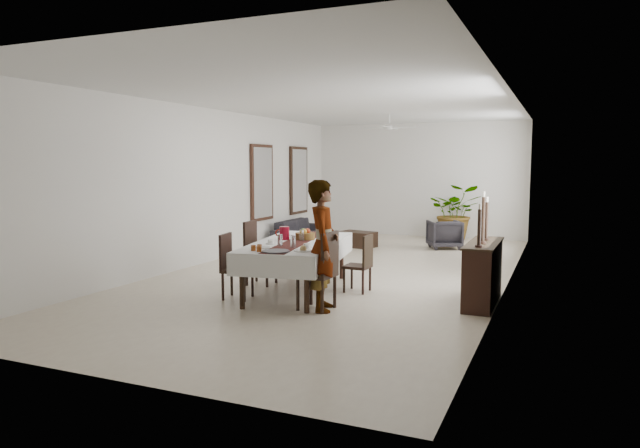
# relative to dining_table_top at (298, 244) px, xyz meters

# --- Properties ---
(floor) EXTENTS (6.00, 12.00, 0.00)m
(floor) POSITION_rel_dining_table_top_xyz_m (0.05, 1.90, -0.78)
(floor) COLOR beige
(floor) RESTS_ON ground
(ceiling) EXTENTS (6.00, 12.00, 0.02)m
(ceiling) POSITION_rel_dining_table_top_xyz_m (0.05, 1.90, 2.42)
(ceiling) COLOR silver
(ceiling) RESTS_ON wall_back
(wall_back) EXTENTS (6.00, 0.02, 3.20)m
(wall_back) POSITION_rel_dining_table_top_xyz_m (0.05, 7.90, 0.82)
(wall_back) COLOR white
(wall_back) RESTS_ON floor
(wall_front) EXTENTS (6.00, 0.02, 3.20)m
(wall_front) POSITION_rel_dining_table_top_xyz_m (0.05, -4.10, 0.82)
(wall_front) COLOR white
(wall_front) RESTS_ON floor
(wall_left) EXTENTS (0.02, 12.00, 3.20)m
(wall_left) POSITION_rel_dining_table_top_xyz_m (-2.95, 1.90, 0.82)
(wall_left) COLOR white
(wall_left) RESTS_ON floor
(wall_right) EXTENTS (0.02, 12.00, 3.20)m
(wall_right) POSITION_rel_dining_table_top_xyz_m (3.05, 1.90, 0.82)
(wall_right) COLOR white
(wall_right) RESTS_ON floor
(dining_table_top) EXTENTS (1.50, 2.73, 0.05)m
(dining_table_top) POSITION_rel_dining_table_top_xyz_m (0.00, 0.00, 0.00)
(dining_table_top) COLOR black
(dining_table_top) RESTS_ON table_leg_fl
(table_leg_fl) EXTENTS (0.09, 0.09, 0.75)m
(table_leg_fl) POSITION_rel_dining_table_top_xyz_m (-0.26, -1.29, -0.40)
(table_leg_fl) COLOR black
(table_leg_fl) RESTS_ON floor
(table_leg_fr) EXTENTS (0.09, 0.09, 0.75)m
(table_leg_fr) POSITION_rel_dining_table_top_xyz_m (0.67, -1.13, -0.40)
(table_leg_fr) COLOR black
(table_leg_fr) RESTS_ON floor
(table_leg_bl) EXTENTS (0.09, 0.09, 0.75)m
(table_leg_bl) POSITION_rel_dining_table_top_xyz_m (-0.67, 1.13, -0.40)
(table_leg_bl) COLOR black
(table_leg_bl) RESTS_ON floor
(table_leg_br) EXTENTS (0.09, 0.09, 0.75)m
(table_leg_br) POSITION_rel_dining_table_top_xyz_m (0.26, 1.29, -0.40)
(table_leg_br) COLOR black
(table_leg_br) RESTS_ON floor
(tablecloth_top) EXTENTS (1.72, 2.95, 0.01)m
(tablecloth_top) POSITION_rel_dining_table_top_xyz_m (0.00, 0.00, 0.03)
(tablecloth_top) COLOR silver
(tablecloth_top) RESTS_ON dining_table_top
(tablecloth_drape_left) EXTENTS (0.48, 2.74, 0.32)m
(tablecloth_drape_left) POSITION_rel_dining_table_top_xyz_m (-0.62, -0.11, -0.12)
(tablecloth_drape_left) COLOR white
(tablecloth_drape_left) RESTS_ON dining_table_top
(tablecloth_drape_right) EXTENTS (0.48, 2.74, 0.32)m
(tablecloth_drape_right) POSITION_rel_dining_table_top_xyz_m (0.62, 0.11, -0.12)
(tablecloth_drape_right) COLOR silver
(tablecloth_drape_right) RESTS_ON dining_table_top
(tablecloth_drape_near) EXTENTS (1.25, 0.22, 0.32)m
(tablecloth_drape_near) POSITION_rel_dining_table_top_xyz_m (0.23, -1.36, -0.12)
(tablecloth_drape_near) COLOR silver
(tablecloth_drape_near) RESTS_ON dining_table_top
(tablecloth_drape_far) EXTENTS (1.25, 0.22, 0.32)m
(tablecloth_drape_far) POSITION_rel_dining_table_top_xyz_m (-0.23, 1.36, -0.12)
(tablecloth_drape_far) COLOR white
(tablecloth_drape_far) RESTS_ON dining_table_top
(table_runner) EXTENTS (0.82, 2.72, 0.00)m
(table_runner) POSITION_rel_dining_table_top_xyz_m (-0.00, 0.00, 0.04)
(table_runner) COLOR #4F1B16
(table_runner) RESTS_ON tablecloth_top
(red_pitcher) EXTENTS (0.19, 0.19, 0.22)m
(red_pitcher) POSITION_rel_dining_table_top_xyz_m (-0.29, 0.11, 0.15)
(red_pitcher) COLOR maroon
(red_pitcher) RESTS_ON tablecloth_top
(pitcher_handle) EXTENTS (0.13, 0.04, 0.13)m
(pitcher_handle) POSITION_rel_dining_table_top_xyz_m (-0.38, 0.10, 0.15)
(pitcher_handle) COLOR maroon
(pitcher_handle) RESTS_ON red_pitcher
(wine_glass_near) EXTENTS (0.08, 0.08, 0.18)m
(wine_glass_near) POSITION_rel_dining_table_top_xyz_m (0.25, -0.67, 0.13)
(wine_glass_near) COLOR silver
(wine_glass_near) RESTS_ON tablecloth_top
(wine_glass_mid) EXTENTS (0.08, 0.08, 0.18)m
(wine_glass_mid) POSITION_rel_dining_table_top_xyz_m (-0.01, -0.60, 0.13)
(wine_glass_mid) COLOR silver
(wine_glass_mid) RESTS_ON tablecloth_top
(wine_glass_far) EXTENTS (0.08, 0.08, 0.18)m
(wine_glass_far) POSITION_rel_dining_table_top_xyz_m (0.04, 0.06, 0.13)
(wine_glass_far) COLOR white
(wine_glass_far) RESTS_ON tablecloth_top
(teacup_right) EXTENTS (0.10, 0.10, 0.06)m
(teacup_right) POSITION_rel_dining_table_top_xyz_m (0.43, -0.58, 0.07)
(teacup_right) COLOR silver
(teacup_right) RESTS_ON saucer_right
(saucer_right) EXTENTS (0.16, 0.16, 0.01)m
(saucer_right) POSITION_rel_dining_table_top_xyz_m (0.43, -0.58, 0.05)
(saucer_right) COLOR white
(saucer_right) RESTS_ON tablecloth_top
(teacup_left) EXTENTS (0.10, 0.10, 0.06)m
(teacup_left) POSITION_rel_dining_table_top_xyz_m (-0.26, -0.43, 0.07)
(teacup_left) COLOR white
(teacup_left) RESTS_ON saucer_left
(saucer_left) EXTENTS (0.16, 0.16, 0.01)m
(saucer_left) POSITION_rel_dining_table_top_xyz_m (-0.26, -0.43, 0.05)
(saucer_left) COLOR silver
(saucer_left) RESTS_ON tablecloth_top
(plate_near_right) EXTENTS (0.26, 0.26, 0.02)m
(plate_near_right) POSITION_rel_dining_table_top_xyz_m (0.51, -0.90, 0.05)
(plate_near_right) COLOR silver
(plate_near_right) RESTS_ON tablecloth_top
(bread_near_right) EXTENTS (0.10, 0.10, 0.10)m
(bread_near_right) POSITION_rel_dining_table_top_xyz_m (0.51, -0.90, 0.08)
(bread_near_right) COLOR tan
(bread_near_right) RESTS_ON plate_near_right
(plate_near_left) EXTENTS (0.26, 0.26, 0.02)m
(plate_near_left) POSITION_rel_dining_table_top_xyz_m (-0.18, -0.85, 0.05)
(plate_near_left) COLOR silver
(plate_near_left) RESTS_ON tablecloth_top
(plate_far_left) EXTENTS (0.26, 0.26, 0.02)m
(plate_far_left) POSITION_rel_dining_table_top_xyz_m (-0.44, 0.53, 0.05)
(plate_far_left) COLOR white
(plate_far_left) RESTS_ON tablecloth_top
(serving_tray) EXTENTS (0.39, 0.39, 0.02)m
(serving_tray) POSITION_rel_dining_table_top_xyz_m (0.19, -1.11, 0.05)
(serving_tray) COLOR #3E3E43
(serving_tray) RESTS_ON tablecloth_top
(jam_jar_a) EXTENTS (0.07, 0.07, 0.08)m
(jam_jar_a) POSITION_rel_dining_table_top_xyz_m (-0.04, -1.19, 0.08)
(jam_jar_a) COLOR #8B3F14
(jam_jar_a) RESTS_ON tablecloth_top
(jam_jar_b) EXTENTS (0.07, 0.07, 0.08)m
(jam_jar_b) POSITION_rel_dining_table_top_xyz_m (-0.15, -1.14, 0.08)
(jam_jar_b) COLOR brown
(jam_jar_b) RESTS_ON tablecloth_top
(jam_jar_c) EXTENTS (0.07, 0.07, 0.08)m
(jam_jar_c) POSITION_rel_dining_table_top_xyz_m (-0.12, -1.03, 0.08)
(jam_jar_c) COLOR brown
(jam_jar_c) RESTS_ON tablecloth_top
(fruit_basket) EXTENTS (0.32, 0.32, 0.11)m
(fruit_basket) POSITION_rel_dining_table_top_xyz_m (0.01, 0.27, 0.09)
(fruit_basket) COLOR brown
(fruit_basket) RESTS_ON tablecloth_top
(fruit_red) EXTENTS (0.10, 0.10, 0.10)m
(fruit_red) POSITION_rel_dining_table_top_xyz_m (0.04, 0.30, 0.17)
(fruit_red) COLOR #A22A10
(fruit_red) RESTS_ON fruit_basket
(fruit_green) EXTENTS (0.09, 0.09, 0.09)m
(fruit_green) POSITION_rel_dining_table_top_xyz_m (-0.04, 0.30, 0.17)
(fruit_green) COLOR #4E8227
(fruit_green) RESTS_ON fruit_basket
(fruit_yellow) EXTENTS (0.09, 0.09, 0.09)m
(fruit_yellow) POSITION_rel_dining_table_top_xyz_m (0.02, 0.22, 0.17)
(fruit_yellow) COLOR gold
(fruit_yellow) RESTS_ON fruit_basket
(chair_right_near_seat) EXTENTS (0.51, 0.51, 0.05)m
(chair_right_near_seat) POSITION_rel_dining_table_top_xyz_m (0.71, -0.88, -0.29)
(chair_right_near_seat) COLOR black
(chair_right_near_seat) RESTS_ON chair_right_near_leg_fl
(chair_right_near_leg_fl) EXTENTS (0.05, 0.05, 0.47)m
(chair_right_near_leg_fl) POSITION_rel_dining_table_top_xyz_m (0.89, -1.09, -0.55)
(chair_right_near_leg_fl) COLOR black
(chair_right_near_leg_fl) RESTS_ON floor
(chair_right_near_leg_fr) EXTENTS (0.05, 0.05, 0.47)m
(chair_right_near_leg_fr) POSITION_rel_dining_table_top_xyz_m (0.92, -0.71, -0.55)
(chair_right_near_leg_fr) COLOR black
(chair_right_near_leg_fr) RESTS_ON floor
(chair_right_near_leg_bl) EXTENTS (0.05, 0.05, 0.47)m
(chair_right_near_leg_bl) POSITION_rel_dining_table_top_xyz_m (0.50, -1.06, -0.55)
(chair_right_near_leg_bl) COLOR black
(chair_right_near_leg_bl) RESTS_ON floor
(chair_right_near_leg_br) EXTENTS (0.05, 0.05, 0.47)m
(chair_right_near_leg_br) POSITION_rel_dining_table_top_xyz_m (0.54, -0.67, -0.55)
(chair_right_near_leg_br) COLOR black
(chair_right_near_leg_br) RESTS_ON floor
(chair_right_near_back) EXTENTS (0.08, 0.47, 0.60)m
(chair_right_near_back) POSITION_rel_dining_table_top_xyz_m (0.93, -0.90, 0.03)
(chair_right_near_back) COLOR black
(chair_right_near_back) RESTS_ON chair_right_near_seat
(chair_right_far_seat) EXTENTS (0.41, 0.41, 0.04)m
(chair_right_far_seat) POSITION_rel_dining_table_top_xyz_m (0.87, 0.40, -0.37)
(chair_right_far_seat) COLOR black
(chair_right_far_seat) RESTS_ON chair_right_far_leg_fl
(chair_right_far_leg_fl) EXTENTS (0.04, 0.04, 0.39)m
(chair_right_far_leg_fl) POSITION_rel_dining_table_top_xyz_m (1.02, 0.23, -0.59)
(chair_right_far_leg_fl) COLOR black
(chair_right_far_leg_fl) RESTS_ON floor
(chair_right_far_leg_fr) EXTENTS (0.04, 0.04, 0.39)m
(chair_right_far_leg_fr) POSITION_rel_dining_table_top_xyz_m (1.04, 0.55, -0.59)
(chair_right_far_leg_fr) COLOR black
(chair_right_far_leg_fr) RESTS_ON floor
(chair_right_far_leg_bl) EXTENTS (0.04, 0.04, 0.39)m
(chair_right_far_leg_bl) POSITION_rel_dining_table_top_xyz_m (0.70, 0.25, -0.59)
(chair_right_far_leg_bl) COLOR black
(chair_right_far_leg_bl) RESTS_ON floor
(chair_right_far_leg_br) EXTENTS (0.04, 0.04, 0.39)m
(chair_right_far_leg_br) POSITION_rel_dining_table_top_xyz_m (0.72, 0.57, -0.59)
(chair_right_far_leg_br) COLOR black
(chair_right_far_leg_br) RESTS_ON floor
(chair_right_far_back) EXTENTS (0.05, 0.39, 0.50)m
(chair_right_far_back) POSITION_rel_dining_table_top_xyz_m (1.05, 0.39, -0.10)
(chair_right_far_back) COLOR black
(chair_right_far_back) RESTS_ON chair_right_far_seat
(chair_left_near_seat) EXTENTS (0.48, 0.48, 0.05)m
(chair_left_near_seat) POSITION_rel_dining_table_top_xyz_m (-0.65, -0.77, -0.34)
(chair_left_near_seat) COLOR black
(chair_left_near_seat) RESTS_ON chair_left_near_leg_fl
(chair_left_near_leg_fl) EXTENTS (0.05, 0.05, 0.42)m
(chair_left_near_leg_fl) POSITION_rel_dining_table_top_xyz_m (-0.85, -0.62, -0.57)
(chair_left_near_leg_fl) COLOR black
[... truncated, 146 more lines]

